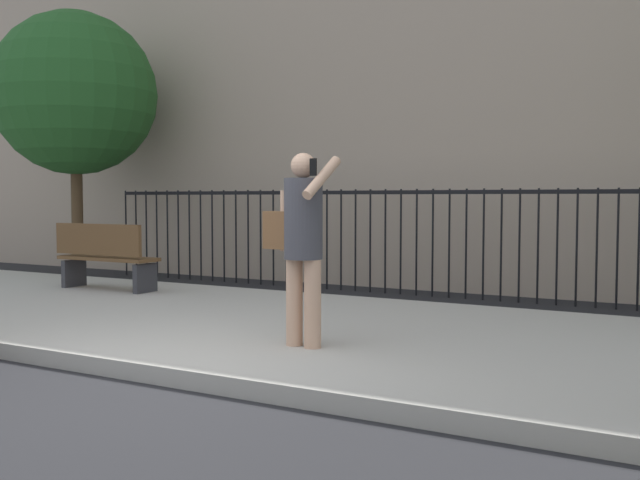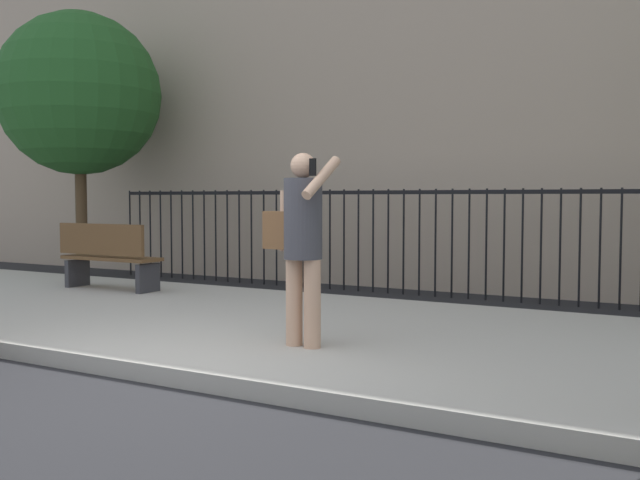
{
  "view_description": "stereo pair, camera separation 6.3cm",
  "coord_description": "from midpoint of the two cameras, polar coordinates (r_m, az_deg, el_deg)",
  "views": [
    {
      "loc": [
        3.91,
        -4.26,
        1.47
      ],
      "look_at": [
        0.67,
        1.52,
        1.08
      ],
      "focal_mm": 40.73,
      "sensor_mm": 36.0,
      "label": 1
    },
    {
      "loc": [
        3.97,
        -4.23,
        1.47
      ],
      "look_at": [
        0.67,
        1.52,
        1.08
      ],
      "focal_mm": 40.73,
      "sensor_mm": 36.0,
      "label": 2
    }
  ],
  "objects": [
    {
      "name": "pedestrian_on_phone",
      "position": [
        6.39,
        -1.79,
        0.44
      ],
      "size": [
        0.68,
        0.5,
        1.71
      ],
      "color": "tan",
      "rests_on": "sidewalk"
    },
    {
      "name": "street_tree_near",
      "position": [
        13.69,
        -18.83,
        10.8
      ],
      "size": [
        2.85,
        2.85,
        4.72
      ],
      "color": "#4C3823",
      "rests_on": "ground"
    },
    {
      "name": "sidewalk",
      "position": [
        7.68,
        -2.13,
        -7.12
      ],
      "size": [
        28.0,
        4.4,
        0.15
      ],
      "primitive_type": "cube",
      "color": "#B2ADA3",
      "rests_on": "ground"
    },
    {
      "name": "ground_plane",
      "position": [
        5.97,
        -13.41,
        -10.99
      ],
      "size": [
        60.0,
        60.0,
        0.0
      ],
      "primitive_type": "plane",
      "color": "black"
    },
    {
      "name": "street_bench",
      "position": [
        10.79,
        -16.78,
        -1.15
      ],
      "size": [
        1.6,
        0.45,
        0.95
      ],
      "color": "brown",
      "rests_on": "sidewalk"
    },
    {
      "name": "iron_fence",
      "position": [
        10.89,
        8.06,
        0.95
      ],
      "size": [
        12.03,
        0.04,
        1.6
      ],
      "color": "black",
      "rests_on": "ground"
    }
  ]
}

